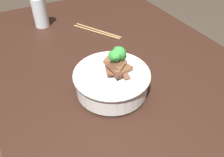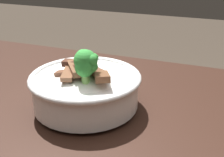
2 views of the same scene
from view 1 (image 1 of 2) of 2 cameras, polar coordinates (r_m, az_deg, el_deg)
The scene contains 4 objects.
dining_table at distance 0.88m, azimuth 1.22°, elevation -0.96°, with size 1.28×0.84×0.80m.
rice_bowl at distance 0.67m, azimuth 0.03°, elevation 0.04°, with size 0.22×0.22×0.14m.
drinking_glass at distance 1.08m, azimuth -17.34°, elevation 15.02°, with size 0.06×0.06×0.13m.
chopsticks_pair at distance 1.01m, azimuth -3.69°, elevation 11.62°, with size 0.21×0.14×0.01m.
Camera 1 is at (-0.57, 0.33, 1.29)m, focal length 36.87 mm.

